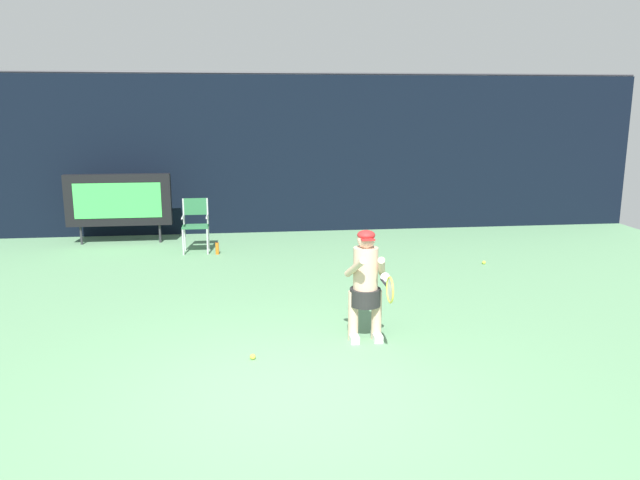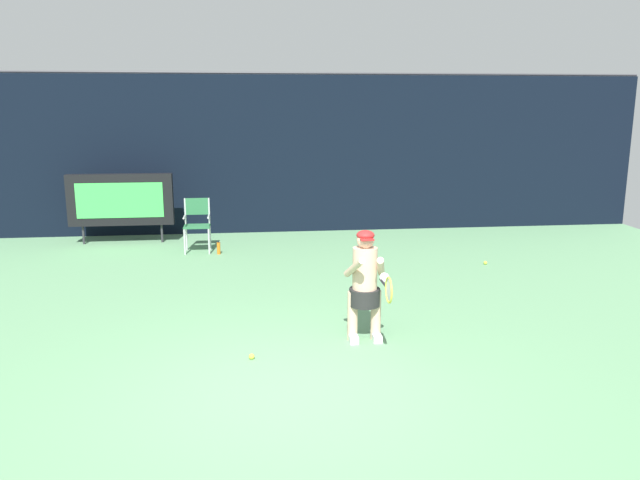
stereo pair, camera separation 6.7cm
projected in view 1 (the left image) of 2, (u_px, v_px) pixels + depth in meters
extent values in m
cube|color=#629568|center=(291.00, 395.00, 6.43)|extent=(18.00, 22.00, 0.02)
cube|color=black|center=(261.00, 155.00, 14.29)|extent=(18.00, 0.12, 3.60)
cylinder|color=#38383D|center=(259.00, 73.00, 13.90)|extent=(18.00, 0.05, 0.05)
cube|color=black|center=(118.00, 200.00, 13.23)|extent=(2.20, 0.20, 1.10)
cube|color=#42C754|center=(118.00, 201.00, 13.13)|extent=(1.80, 0.01, 0.75)
cylinder|color=#2D2D33|center=(81.00, 235.00, 13.29)|extent=(0.05, 0.05, 0.40)
cylinder|color=#2D2D33|center=(160.00, 233.00, 13.49)|extent=(0.05, 0.05, 0.40)
cylinder|color=#B7B7BC|center=(183.00, 242.00, 12.34)|extent=(0.04, 0.04, 0.52)
cylinder|color=#B7B7BC|center=(207.00, 242.00, 12.40)|extent=(0.04, 0.04, 0.52)
cylinder|color=#B7B7BC|center=(185.00, 238.00, 12.73)|extent=(0.04, 0.04, 0.52)
cylinder|color=#B7B7BC|center=(208.00, 237.00, 12.79)|extent=(0.04, 0.04, 0.52)
cube|color=#2A673F|center=(195.00, 226.00, 12.51)|extent=(0.52, 0.44, 0.03)
cylinder|color=#B7B7BC|center=(184.00, 212.00, 12.62)|extent=(0.04, 0.04, 0.56)
cylinder|color=#B7B7BC|center=(207.00, 212.00, 12.68)|extent=(0.04, 0.04, 0.56)
cube|color=#2A673F|center=(195.00, 207.00, 12.62)|extent=(0.48, 0.02, 0.34)
cylinder|color=#B7B7BC|center=(183.00, 217.00, 12.43)|extent=(0.04, 0.44, 0.04)
cylinder|color=#B7B7BC|center=(207.00, 216.00, 12.49)|extent=(0.04, 0.44, 0.04)
cylinder|color=#CC6918|center=(217.00, 248.00, 12.43)|extent=(0.07, 0.07, 0.24)
cylinder|color=black|center=(217.00, 242.00, 12.40)|extent=(0.03, 0.03, 0.03)
cube|color=white|center=(354.00, 338.00, 7.87)|extent=(0.11, 0.26, 0.09)
cube|color=white|center=(377.00, 337.00, 7.90)|extent=(0.11, 0.26, 0.09)
cylinder|color=#DBB293|center=(353.00, 316.00, 7.86)|extent=(0.13, 0.13, 0.64)
cylinder|color=#DBB293|center=(376.00, 315.00, 7.89)|extent=(0.13, 0.13, 0.64)
cylinder|color=black|center=(365.00, 297.00, 7.82)|extent=(0.39, 0.39, 0.22)
cylinder|color=#DBB293|center=(366.00, 269.00, 7.75)|extent=(0.31, 0.31, 0.56)
sphere|color=#DBB293|center=(366.00, 240.00, 7.67)|extent=(0.22, 0.22, 0.22)
ellipsoid|color=#B22323|center=(366.00, 235.00, 7.65)|extent=(0.22, 0.22, 0.12)
cube|color=#B22323|center=(368.00, 239.00, 7.57)|extent=(0.17, 0.12, 0.02)
cylinder|color=#DBB293|center=(355.00, 268.00, 7.55)|extent=(0.20, 0.49, 0.34)
cylinder|color=#DBB293|center=(382.00, 267.00, 7.59)|extent=(0.20, 0.49, 0.34)
cylinder|color=white|center=(385.00, 277.00, 7.50)|extent=(0.13, 0.12, 0.12)
cylinder|color=black|center=(384.00, 282.00, 7.38)|extent=(0.03, 0.28, 0.03)
torus|color=#DCD742|center=(390.00, 290.00, 7.08)|extent=(0.02, 0.31, 0.31)
ellipsoid|color=silver|center=(390.00, 290.00, 7.08)|extent=(0.01, 0.26, 0.26)
sphere|color=#CCDB3D|center=(484.00, 262.00, 11.67)|extent=(0.07, 0.07, 0.07)
sphere|color=#CCDB3D|center=(253.00, 357.00, 7.30)|extent=(0.07, 0.07, 0.07)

